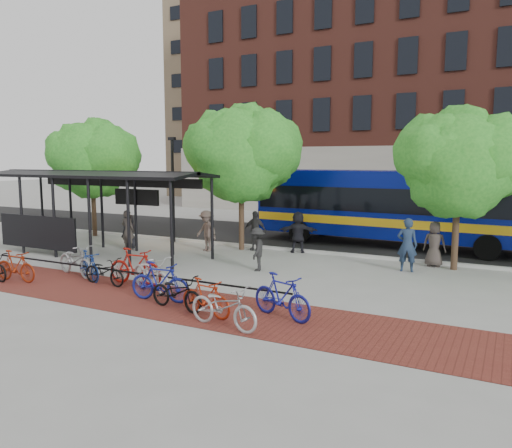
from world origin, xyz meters
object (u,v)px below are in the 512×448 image
at_px(bus, 394,203).
at_px(bike_3, 89,266).
at_px(bike_9, 206,298).
at_px(pedestrian_7, 407,245).
at_px(tree_c, 462,159).
at_px(bike_8, 177,292).
at_px(pedestrian_4, 255,231).
at_px(tree_a, 94,156).
at_px(bike_5, 135,267).
at_px(pedestrian_9, 257,249).
at_px(bike_11, 282,296).
at_px(pedestrian_6, 434,244).
at_px(pedestrian_3, 207,231).
at_px(tree_b, 244,150).
at_px(bike_7, 160,282).
at_px(pedestrian_1, 128,230).
at_px(bike_6, 151,273).
at_px(bike_2, 76,260).
at_px(pedestrian_5, 298,232).
at_px(bike_4, 104,271).
at_px(bike_1, 16,266).
at_px(pedestrian_0, 130,231).
at_px(bus_shelter, 93,184).
at_px(bike_10, 224,306).
at_px(lamp_post_left, 173,186).

height_order(bus, bike_3, bus).
distance_m(bike_9, pedestrian_7, 8.60).
relative_size(tree_c, bike_8, 3.22).
xyz_separation_m(bike_8, pedestrian_4, (-2.29, 8.94, 0.40)).
bearing_deg(tree_a, bike_8, -36.83).
relative_size(bike_5, pedestrian_7, 1.02).
xyz_separation_m(bike_9, pedestrian_9, (-1.29, 5.41, 0.30)).
xyz_separation_m(bike_5, bike_11, (5.66, -0.97, -0.02)).
bearing_deg(pedestrian_6, bike_9, 64.14).
bearing_deg(bike_3, pedestrian_3, 18.63).
bearing_deg(tree_a, tree_b, 0.00).
height_order(pedestrian_3, pedestrian_6, pedestrian_3).
bearing_deg(bike_3, tree_b, 9.61).
relative_size(bike_7, pedestrian_1, 1.06).
bearing_deg(tree_a, bike_6, -37.52).
xyz_separation_m(bike_3, pedestrian_7, (9.21, 6.35, 0.48)).
bearing_deg(pedestrian_1, bus, -149.71).
bearing_deg(bike_2, tree_a, 55.84).
bearing_deg(pedestrian_5, bike_11, 91.63).
height_order(bike_4, pedestrian_5, pedestrian_5).
bearing_deg(bike_1, bike_6, -79.77).
relative_size(bike_8, pedestrian_9, 1.16).
distance_m(tree_b, bike_5, 8.21).
height_order(bike_7, pedestrian_0, pedestrian_0).
bearing_deg(bike_5, tree_b, -4.63).
bearing_deg(bus, pedestrian_4, -140.45).
bearing_deg(tree_b, pedestrian_7, -9.02).
distance_m(bike_3, bike_8, 4.79).
relative_size(bus_shelter, bike_7, 5.51).
xyz_separation_m(pedestrian_1, pedestrian_6, (12.74, 2.67, -0.04)).
height_order(bike_8, bike_10, bike_10).
height_order(bike_1, bike_10, bike_10).
distance_m(bike_1, pedestrian_6, 14.98).
bearing_deg(pedestrian_9, pedestrian_4, -169.10).
bearing_deg(bike_3, bus, -10.34).
relative_size(tree_c, bike_11, 3.06).
bearing_deg(pedestrian_3, bus, 49.91).
bearing_deg(bike_5, pedestrian_9, -39.13).
distance_m(bike_4, pedestrian_4, 7.97).
relative_size(bike_7, pedestrian_5, 1.06).
relative_size(bike_9, bike_11, 0.86).
bearing_deg(bike_5, bike_8, -123.74).
distance_m(pedestrian_0, pedestrian_1, 0.45).
bearing_deg(lamp_post_left, pedestrian_9, -30.01).
height_order(lamp_post_left, pedestrian_1, lamp_post_left).
xyz_separation_m(tree_c, bike_11, (-3.36, -8.22, -3.47)).
bearing_deg(bike_4, lamp_post_left, 25.22).
bearing_deg(bike_10, pedestrian_6, -10.23).
bearing_deg(pedestrian_3, bike_5, -63.98).
bearing_deg(bike_6, bike_8, -100.69).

